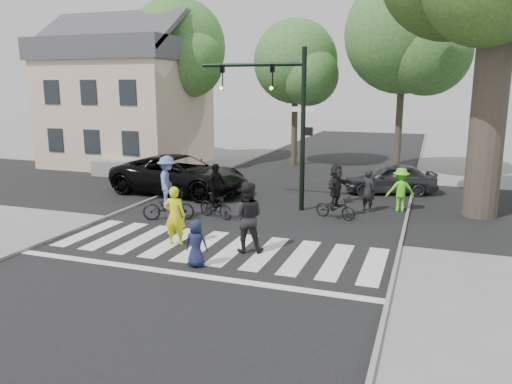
{
  "coord_description": "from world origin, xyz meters",
  "views": [
    {
      "loc": [
        5.73,
        -11.73,
        4.63
      ],
      "look_at": [
        0.5,
        3.0,
        1.3
      ],
      "focal_mm": 35.0,
      "sensor_mm": 36.0,
      "label": 1
    }
  ],
  "objects_px": {
    "pedestrian_woman": "(175,216)",
    "traffic_signal": "(281,106)",
    "cyclist_right": "(336,195)",
    "car_suv": "(180,175)",
    "pedestrian_adult": "(247,217)",
    "cyclist_mid": "(216,196)",
    "cyclist_left": "(168,193)",
    "car_grey": "(390,178)",
    "pedestrian_child": "(196,244)"
  },
  "relations": [
    {
      "from": "pedestrian_woman",
      "to": "traffic_signal",
      "type": "bearing_deg",
      "value": -118.17
    },
    {
      "from": "cyclist_right",
      "to": "car_suv",
      "type": "xyz_separation_m",
      "value": [
        -7.2,
        1.92,
        -0.03
      ]
    },
    {
      "from": "traffic_signal",
      "to": "pedestrian_woman",
      "type": "distance_m",
      "value": 6.34
    },
    {
      "from": "pedestrian_woman",
      "to": "pedestrian_adult",
      "type": "height_order",
      "value": "pedestrian_adult"
    },
    {
      "from": "pedestrian_woman",
      "to": "cyclist_right",
      "type": "xyz_separation_m",
      "value": [
        3.93,
        4.53,
        -0.01
      ]
    },
    {
      "from": "pedestrian_woman",
      "to": "cyclist_mid",
      "type": "xyz_separation_m",
      "value": [
        -0.1,
        3.16,
        -0.08
      ]
    },
    {
      "from": "pedestrian_woman",
      "to": "cyclist_right",
      "type": "distance_m",
      "value": 6.0
    },
    {
      "from": "pedestrian_adult",
      "to": "cyclist_left",
      "type": "bearing_deg",
      "value": -47.54
    },
    {
      "from": "pedestrian_woman",
      "to": "car_grey",
      "type": "relative_size",
      "value": 0.45
    },
    {
      "from": "pedestrian_child",
      "to": "pedestrian_adult",
      "type": "bearing_deg",
      "value": -121.4
    },
    {
      "from": "cyclist_right",
      "to": "car_grey",
      "type": "relative_size",
      "value": 0.5
    },
    {
      "from": "pedestrian_adult",
      "to": "cyclist_mid",
      "type": "relative_size",
      "value": 1.03
    },
    {
      "from": "pedestrian_child",
      "to": "cyclist_mid",
      "type": "relative_size",
      "value": 0.64
    },
    {
      "from": "traffic_signal",
      "to": "cyclist_left",
      "type": "xyz_separation_m",
      "value": [
        -3.21,
        -2.94,
        -2.91
      ]
    },
    {
      "from": "traffic_signal",
      "to": "pedestrian_child",
      "type": "xyz_separation_m",
      "value": [
        -0.23,
        -6.8,
        -3.27
      ]
    },
    {
      "from": "car_suv",
      "to": "pedestrian_adult",
      "type": "bearing_deg",
      "value": -134.8
    },
    {
      "from": "cyclist_right",
      "to": "pedestrian_woman",
      "type": "bearing_deg",
      "value": -130.95
    },
    {
      "from": "pedestrian_child",
      "to": "pedestrian_adult",
      "type": "height_order",
      "value": "pedestrian_adult"
    },
    {
      "from": "cyclist_mid",
      "to": "pedestrian_woman",
      "type": "bearing_deg",
      "value": -88.16
    },
    {
      "from": "cyclist_left",
      "to": "cyclist_mid",
      "type": "relative_size",
      "value": 1.16
    },
    {
      "from": "pedestrian_child",
      "to": "car_suv",
      "type": "distance_m",
      "value": 9.2
    },
    {
      "from": "pedestrian_woman",
      "to": "car_suv",
      "type": "distance_m",
      "value": 7.23
    },
    {
      "from": "pedestrian_woman",
      "to": "cyclist_right",
      "type": "bearing_deg",
      "value": -142.0
    },
    {
      "from": "traffic_signal",
      "to": "cyclist_left",
      "type": "distance_m",
      "value": 5.24
    },
    {
      "from": "pedestrian_adult",
      "to": "pedestrian_child",
      "type": "bearing_deg",
      "value": 46.26
    },
    {
      "from": "car_grey",
      "to": "traffic_signal",
      "type": "bearing_deg",
      "value": -57.49
    },
    {
      "from": "traffic_signal",
      "to": "pedestrian_woman",
      "type": "height_order",
      "value": "traffic_signal"
    },
    {
      "from": "traffic_signal",
      "to": "pedestrian_adult",
      "type": "relative_size",
      "value": 2.97
    },
    {
      "from": "pedestrian_adult",
      "to": "cyclist_right",
      "type": "xyz_separation_m",
      "value": [
        1.71,
        4.42,
        -0.14
      ]
    },
    {
      "from": "pedestrian_woman",
      "to": "car_grey",
      "type": "bearing_deg",
      "value": -130.26
    },
    {
      "from": "pedestrian_adult",
      "to": "cyclist_mid",
      "type": "height_order",
      "value": "pedestrian_adult"
    },
    {
      "from": "pedestrian_woman",
      "to": "cyclist_mid",
      "type": "relative_size",
      "value": 0.9
    },
    {
      "from": "cyclist_mid",
      "to": "cyclist_right",
      "type": "xyz_separation_m",
      "value": [
        4.03,
        1.37,
        0.06
      ]
    },
    {
      "from": "pedestrian_child",
      "to": "car_grey",
      "type": "bearing_deg",
      "value": -113.78
    },
    {
      "from": "pedestrian_adult",
      "to": "cyclist_left",
      "type": "xyz_separation_m",
      "value": [
        -3.8,
        2.29,
        -0.02
      ]
    },
    {
      "from": "pedestrian_child",
      "to": "car_suv",
      "type": "relative_size",
      "value": 0.21
    },
    {
      "from": "pedestrian_adult",
      "to": "cyclist_left",
      "type": "height_order",
      "value": "cyclist_left"
    },
    {
      "from": "traffic_signal",
      "to": "pedestrian_child",
      "type": "bearing_deg",
      "value": -91.91
    },
    {
      "from": "cyclist_right",
      "to": "cyclist_mid",
      "type": "bearing_deg",
      "value": -161.29
    },
    {
      "from": "cyclist_right",
      "to": "pedestrian_adult",
      "type": "bearing_deg",
      "value": -111.07
    },
    {
      "from": "cyclist_mid",
      "to": "car_grey",
      "type": "height_order",
      "value": "cyclist_mid"
    },
    {
      "from": "traffic_signal",
      "to": "cyclist_left",
      "type": "bearing_deg",
      "value": -137.59
    },
    {
      "from": "car_grey",
      "to": "cyclist_mid",
      "type": "bearing_deg",
      "value": -56.75
    },
    {
      "from": "pedestrian_adult",
      "to": "cyclist_right",
      "type": "bearing_deg",
      "value": -127.54
    },
    {
      "from": "pedestrian_adult",
      "to": "cyclist_mid",
      "type": "distance_m",
      "value": 3.85
    },
    {
      "from": "cyclist_mid",
      "to": "pedestrian_child",
      "type": "bearing_deg",
      "value": -71.88
    },
    {
      "from": "pedestrian_child",
      "to": "traffic_signal",
      "type": "bearing_deg",
      "value": -96.04
    },
    {
      "from": "traffic_signal",
      "to": "cyclist_right",
      "type": "bearing_deg",
      "value": -19.23
    },
    {
      "from": "traffic_signal",
      "to": "pedestrian_adult",
      "type": "bearing_deg",
      "value": -83.62
    },
    {
      "from": "pedestrian_child",
      "to": "cyclist_left",
      "type": "bearing_deg",
      "value": -56.4
    }
  ]
}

